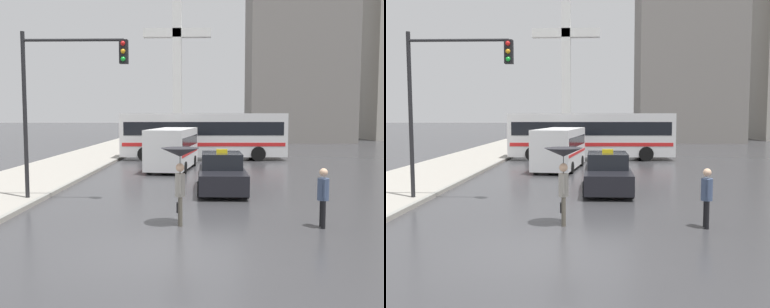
# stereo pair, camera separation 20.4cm
# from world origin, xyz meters

# --- Properties ---
(ground_plane) EXTENTS (300.00, 300.00, 0.00)m
(ground_plane) POSITION_xyz_m (0.00, 0.00, 0.00)
(ground_plane) COLOR #38383A
(taxi) EXTENTS (1.91, 4.61, 1.69)m
(taxi) POSITION_xyz_m (1.75, 8.34, 0.69)
(taxi) COLOR black
(taxi) RESTS_ON ground_plane
(ambulance_van) EXTENTS (2.67, 5.89, 2.28)m
(ambulance_van) POSITION_xyz_m (-0.73, 15.31, 1.27)
(ambulance_van) COLOR silver
(ambulance_van) RESTS_ON ground_plane
(city_bus) EXTENTS (11.12, 2.95, 3.14)m
(city_bus) POSITION_xyz_m (0.96, 20.92, 1.75)
(city_bus) COLOR silver
(city_bus) RESTS_ON ground_plane
(pedestrian_with_umbrella) EXTENTS (1.07, 1.07, 2.16)m
(pedestrian_with_umbrella) POSITION_xyz_m (0.38, 2.62, 1.76)
(pedestrian_with_umbrella) COLOR #4C473D
(pedestrian_with_umbrella) RESTS_ON ground_plane
(pedestrian_man) EXTENTS (0.33, 0.46, 1.63)m
(pedestrian_man) POSITION_xyz_m (4.27, 2.47, 0.96)
(pedestrian_man) COLOR black
(pedestrian_man) RESTS_ON ground_plane
(traffic_light) EXTENTS (3.68, 0.38, 5.90)m
(traffic_light) POSITION_xyz_m (-3.75, 5.80, 4.10)
(traffic_light) COLOR black
(traffic_light) RESTS_ON ground_plane
(building_tower_near) EXTENTS (11.11, 8.35, 26.09)m
(building_tower_near) POSITION_xyz_m (11.47, 41.51, 13.04)
(building_tower_near) COLOR gray
(building_tower_near) RESTS_ON ground_plane
(monument_cross) EXTENTS (6.99, 0.90, 15.89)m
(monument_cross) POSITION_xyz_m (-1.83, 37.62, 9.02)
(monument_cross) COLOR white
(monument_cross) RESTS_ON ground_plane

